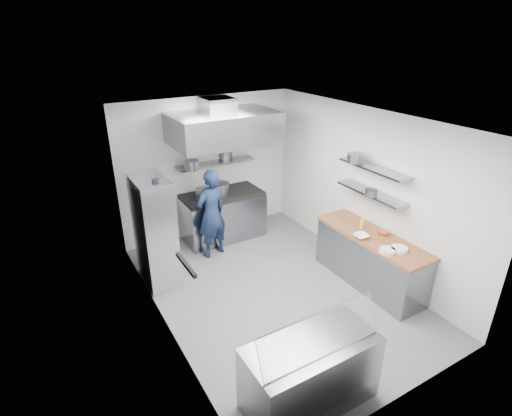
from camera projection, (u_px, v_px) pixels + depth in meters
floor at (274, 290)px, 6.57m from camera, size 5.00×5.00×0.00m
ceiling at (278, 120)px, 5.42m from camera, size 5.00×5.00×0.00m
wall_back at (208, 167)px, 7.96m from camera, size 3.60×2.80×0.02m
wall_front at (410, 303)px, 4.03m from camera, size 3.60×2.80×0.02m
wall_left at (160, 243)px, 5.17m from camera, size 2.80×5.00×0.02m
wall_right at (364, 191)px, 6.82m from camera, size 2.80×5.00×0.02m
gas_range at (223, 217)px, 8.09m from camera, size 1.60×0.80×0.90m
cooktop at (222, 195)px, 7.89m from camera, size 1.57×0.78×0.06m
stock_pot_left at (202, 193)px, 7.61m from camera, size 0.26×0.26×0.20m
stock_pot_mid at (221, 189)px, 7.78m from camera, size 0.35×0.35×0.24m
over_range_shelf at (216, 163)px, 7.83m from camera, size 1.60×0.30×0.04m
shelf_pot_a at (192, 165)px, 7.37m from camera, size 0.27×0.27×0.18m
shelf_pot_b at (225, 152)px, 8.07m from camera, size 0.31×0.31×0.22m
extractor_hood at (224, 128)px, 7.19m from camera, size 1.90×1.15×0.55m
hood_duct at (218, 104)px, 7.21m from camera, size 0.55×0.55×0.24m
red_firebox at (147, 178)px, 7.33m from camera, size 0.22×0.10×0.26m
chef at (211, 214)px, 7.28m from camera, size 0.70×0.55×1.69m
wire_rack at (155, 232)px, 6.47m from camera, size 0.50×0.90×1.85m
rack_bin_a at (158, 242)px, 6.40m from camera, size 0.16×0.21×0.19m
rack_bin_b at (149, 207)px, 6.45m from camera, size 0.13×0.16×0.15m
rack_jar at (156, 185)px, 5.96m from camera, size 0.12×0.12×0.18m
knife_strip at (186, 265)px, 4.41m from camera, size 0.04×0.55×0.05m
prep_counter_base at (369, 261)px, 6.61m from camera, size 0.62×2.00×0.84m
prep_counter_top at (373, 237)px, 6.42m from camera, size 0.65×2.04×0.06m
plate_stack_a at (399, 249)px, 5.94m from camera, size 0.25×0.25×0.06m
plate_stack_b at (387, 251)px, 5.90m from camera, size 0.24×0.24×0.06m
copper_pan at (383, 233)px, 6.42m from camera, size 0.18×0.18×0.06m
squeeze_bottle at (362, 224)px, 6.59m from camera, size 0.06×0.06×0.18m
mixing_bowl at (361, 236)px, 6.32m from camera, size 0.25×0.25×0.06m
wall_shelf_lower at (371, 193)px, 6.47m from camera, size 0.30×1.30×0.04m
wall_shelf_upper at (374, 168)px, 6.30m from camera, size 0.30×1.30×0.04m
shelf_pot_c at (371, 193)px, 6.29m from camera, size 0.20×0.20×0.10m
shelf_pot_d at (355, 158)px, 6.50m from camera, size 0.28×0.28×0.14m
display_case at (310, 373)px, 4.45m from camera, size 1.50×0.70×0.85m
display_glass at (321, 335)px, 4.09m from camera, size 1.47×0.19×0.42m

